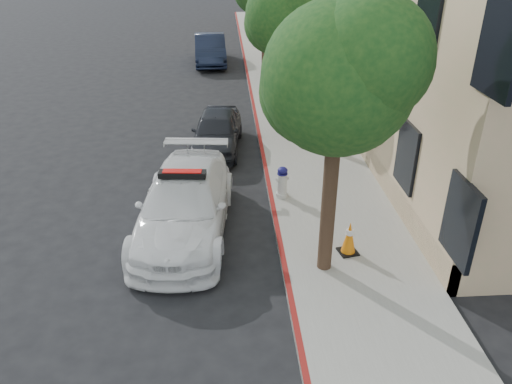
{
  "coord_description": "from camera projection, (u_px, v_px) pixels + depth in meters",
  "views": [
    {
      "loc": [
        0.87,
        -10.64,
        6.61
      ],
      "look_at": [
        1.56,
        -0.09,
        1.0
      ],
      "focal_mm": 35.0,
      "sensor_mm": 36.0,
      "label": 1
    }
  ],
  "objects": [
    {
      "name": "ground",
      "position": [
        194.0,
        228.0,
        12.43
      ],
      "size": [
        120.0,
        120.0,
        0.0
      ],
      "primitive_type": "plane",
      "color": "black",
      "rests_on": "ground"
    },
    {
      "name": "parked_car_mid",
      "position": [
        217.0,
        131.0,
        16.56
      ],
      "size": [
        1.9,
        3.94,
        1.3
      ],
      "primitive_type": "imported",
      "rotation": [
        0.0,
        0.0,
        -0.1
      ],
      "color": "black",
      "rests_on": "ground"
    },
    {
      "name": "parked_car_far",
      "position": [
        210.0,
        49.0,
        27.14
      ],
      "size": [
        1.8,
        4.67,
        1.52
      ],
      "primitive_type": "imported",
      "rotation": [
        0.0,
        0.0,
        0.04
      ],
      "color": "black",
      "rests_on": "ground"
    },
    {
      "name": "tree_near",
      "position": [
        340.0,
        77.0,
        8.82
      ],
      "size": [
        2.92,
        2.82,
        5.62
      ],
      "color": "black",
      "rests_on": "sidewalk"
    },
    {
      "name": "curb_strip",
      "position": [
        252.0,
        101.0,
        21.33
      ],
      "size": [
        0.12,
        50.0,
        0.15
      ],
      "primitive_type": "cube",
      "color": "maroon",
      "rests_on": "ground"
    },
    {
      "name": "police_car",
      "position": [
        185.0,
        204.0,
        11.95
      ],
      "size": [
        2.53,
        5.31,
        1.64
      ],
      "rotation": [
        0.0,
        0.0,
        -0.09
      ],
      "color": "white",
      "rests_on": "ground"
    },
    {
      "name": "sidewalk",
      "position": [
        288.0,
        100.0,
        21.41
      ],
      "size": [
        3.2,
        50.0,
        0.15
      ],
      "primitive_type": "cube",
      "color": "gray",
      "rests_on": "ground"
    },
    {
      "name": "traffic_cone",
      "position": [
        349.0,
        238.0,
        11.04
      ],
      "size": [
        0.49,
        0.49,
        0.79
      ],
      "rotation": [
        0.0,
        0.0,
        0.21
      ],
      "color": "black",
      "rests_on": "sidewalk"
    },
    {
      "name": "fire_hydrant",
      "position": [
        282.0,
        182.0,
        13.38
      ],
      "size": [
        0.37,
        0.33,
        0.87
      ],
      "rotation": [
        0.0,
        0.0,
        0.33
      ],
      "color": "silver",
      "rests_on": "sidewalk"
    },
    {
      "name": "tree_mid",
      "position": [
        286.0,
        15.0,
        15.92
      ],
      "size": [
        2.77,
        2.64,
        5.43
      ],
      "color": "black",
      "rests_on": "sidewalk"
    }
  ]
}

